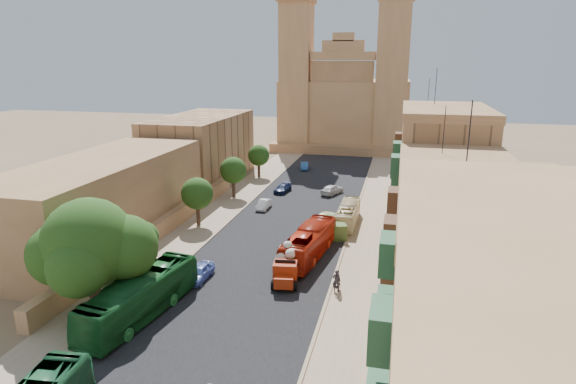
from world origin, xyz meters
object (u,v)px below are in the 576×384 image
at_px(street_tree_d, 259,156).
at_px(car_blue_b, 304,166).
at_px(car_dkblue, 283,188).
at_px(car_white_a, 264,204).
at_px(red_truck, 287,264).
at_px(car_white_b, 332,189).
at_px(street_tree_c, 233,170).
at_px(pedestrian_a, 337,281).
at_px(bus_red_east, 309,243).
at_px(car_blue_a, 199,272).
at_px(street_tree_a, 143,237).
at_px(ficus_tree, 91,247).
at_px(church, 345,102).
at_px(bus_cream_east, 348,214).
at_px(olive_pickup, 335,228).
at_px(pedestrian_c, 338,279).
at_px(car_cream, 326,217).
at_px(street_tree_b, 197,194).
at_px(bus_green_north, 141,297).

xyz_separation_m(street_tree_d, car_blue_b, (6.02, 7.12, -2.89)).
bearing_deg(car_dkblue, street_tree_d, 134.18).
xyz_separation_m(car_white_a, car_dkblue, (0.45, 8.21, 0.00)).
xyz_separation_m(red_truck, car_blue_b, (-7.02, 42.49, -0.79)).
relative_size(car_white_b, car_blue_b, 1.13).
bearing_deg(car_white_b, street_tree_c, 43.56).
xyz_separation_m(red_truck, pedestrian_a, (4.45, -1.25, -0.46)).
height_order(bus_red_east, car_blue_a, bus_red_east).
height_order(car_dkblue, car_white_b, car_white_b).
relative_size(car_dkblue, car_white_b, 0.97).
bearing_deg(street_tree_a, ficus_tree, -85.86).
bearing_deg(car_white_a, street_tree_d, 109.81).
distance_m(church, bus_cream_east, 51.47).
height_order(street_tree_d, car_blue_a, street_tree_d).
relative_size(olive_pickup, pedestrian_c, 2.89).
bearing_deg(car_dkblue, bus_cream_east, -39.82).
distance_m(street_tree_a, car_white_a, 20.54).
height_order(car_blue_a, car_cream, car_blue_a).
distance_m(car_dkblue, car_white_b, 6.99).
relative_size(car_cream, car_white_b, 1.04).
bearing_deg(bus_cream_east, olive_pickup, 77.44).
distance_m(street_tree_c, bus_cream_east, 18.41).
xyz_separation_m(street_tree_b, car_blue_b, (6.02, 31.12, -3.11)).
distance_m(bus_red_east, car_blue_b, 38.20).
bearing_deg(car_white_a, red_truck, -67.16).
bearing_deg(car_blue_b, church, 69.41).
height_order(street_tree_b, red_truck, street_tree_b).
xyz_separation_m(olive_pickup, pedestrian_a, (1.92, -12.86, 0.09)).
distance_m(street_tree_b, pedestrian_a, 21.76).
distance_m(olive_pickup, car_white_a, 12.52).
bearing_deg(street_tree_c, pedestrian_a, -54.60).
relative_size(bus_red_east, car_white_a, 3.03).
xyz_separation_m(street_tree_a, car_blue_a, (5.76, -1.14, -2.25)).
xyz_separation_m(red_truck, bus_cream_east, (3.45, 15.61, -0.20)).
bearing_deg(street_tree_b, car_blue_b, 79.04).
bearing_deg(car_dkblue, street_tree_a, -94.10).
bearing_deg(olive_pickup, car_white_b, 99.32).
height_order(ficus_tree, car_blue_a, ficus_tree).
distance_m(red_truck, car_blue_b, 43.07).
xyz_separation_m(car_white_a, car_cream, (8.50, -3.21, 0.02)).
height_order(street_tree_b, car_blue_b, street_tree_b).
bearing_deg(street_tree_a, olive_pickup, 38.13).
relative_size(bus_green_north, car_blue_b, 3.13).
height_order(ficus_tree, bus_cream_east, ficus_tree).
relative_size(ficus_tree, car_white_a, 2.53).
height_order(bus_red_east, bus_cream_east, bus_red_east).
height_order(ficus_tree, pedestrian_c, ficus_tree).
xyz_separation_m(street_tree_a, red_truck, (13.05, 0.63, -1.52)).
relative_size(street_tree_b, car_dkblue, 1.40).
xyz_separation_m(car_white_a, car_white_b, (7.42, 8.76, 0.13)).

